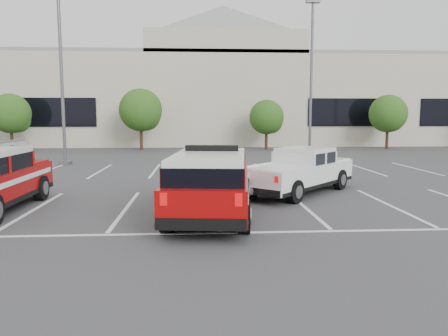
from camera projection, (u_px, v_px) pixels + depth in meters
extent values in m
plane|color=#3D3D40|center=(216.00, 208.00, 13.21)|extent=(120.00, 120.00, 0.00)
cube|color=silver|center=(211.00, 184.00, 17.66)|extent=(23.00, 15.00, 0.01)
cube|color=beige|center=(203.00, 103.00, 44.42)|extent=(60.00, 15.00, 8.00)
cube|color=gray|center=(202.00, 61.00, 43.92)|extent=(60.00, 15.00, 0.30)
cube|color=beige|center=(223.00, 50.00, 42.45)|extent=(14.00, 12.00, 2.00)
pyramid|color=gray|center=(223.00, 23.00, 42.13)|extent=(15.98, 15.98, 3.20)
cylinder|color=#3F2B19|center=(12.00, 140.00, 34.00)|extent=(0.24, 0.24, 1.67)
sphere|color=#244F15|center=(10.00, 114.00, 33.75)|extent=(3.07, 3.07, 3.07)
sphere|color=#244F15|center=(17.00, 120.00, 34.03)|extent=(2.05, 2.05, 2.05)
cylinder|color=#3F2B19|center=(141.00, 138.00, 34.59)|extent=(0.24, 0.24, 1.84)
sphere|color=#244F15|center=(141.00, 110.00, 34.32)|extent=(3.37, 3.37, 3.37)
sphere|color=#244F15|center=(146.00, 116.00, 34.60)|extent=(2.24, 2.24, 2.24)
cylinder|color=#3F2B19|center=(266.00, 140.00, 35.21)|extent=(0.24, 0.24, 1.51)
sphere|color=#244F15|center=(266.00, 117.00, 34.99)|extent=(2.77, 2.77, 2.77)
sphere|color=#244F15|center=(271.00, 122.00, 35.26)|extent=(1.85, 1.85, 1.85)
cylinder|color=#3F2B19|center=(387.00, 139.00, 35.80)|extent=(0.24, 0.24, 1.67)
sphere|color=#244F15|center=(388.00, 114.00, 35.56)|extent=(3.07, 3.07, 3.07)
sphere|color=#244F15|center=(392.00, 119.00, 35.83)|extent=(2.05, 2.05, 2.05)
cube|color=#59595E|center=(65.00, 163.00, 24.60)|extent=(0.60, 0.60, 0.20)
cylinder|color=#59595E|center=(62.00, 74.00, 24.00)|extent=(0.18, 0.18, 10.00)
cube|color=#59595E|center=(309.00, 155.00, 29.47)|extent=(0.60, 0.60, 0.20)
cylinder|color=#59595E|center=(311.00, 81.00, 28.87)|extent=(0.18, 0.18, 10.00)
cube|color=#59595E|center=(313.00, 1.00, 28.25)|extent=(0.90, 0.40, 0.24)
cube|color=#910707|center=(211.00, 189.00, 12.07)|extent=(2.61, 5.72, 0.85)
cube|color=black|center=(210.00, 168.00, 11.49)|extent=(2.27, 4.10, 0.44)
cube|color=silver|center=(209.00, 157.00, 11.45)|extent=(2.22, 4.02, 0.16)
cube|color=black|center=(212.00, 148.00, 12.29)|extent=(1.51, 0.44, 0.15)
cube|color=silver|center=(298.00, 174.00, 15.59)|extent=(4.87, 5.09, 0.76)
cube|color=black|center=(305.00, 157.00, 15.89)|extent=(2.48, 2.49, 0.40)
cube|color=silver|center=(305.00, 150.00, 15.86)|extent=(2.43, 2.44, 0.14)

